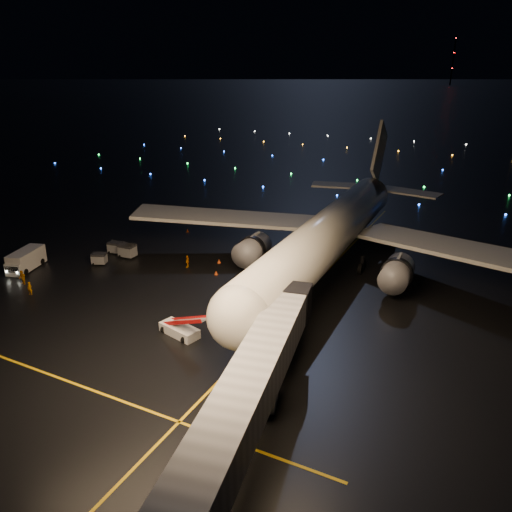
% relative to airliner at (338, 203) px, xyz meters
% --- Properties ---
extents(ground, '(2000.00, 2000.00, 0.00)m').
position_rel_airliner_xyz_m(ground, '(-11.93, 273.80, -8.29)').
color(ground, black).
rests_on(ground, ground).
extents(lane_centre, '(0.25, 80.00, 0.02)m').
position_rel_airliner_xyz_m(lane_centre, '(0.07, -11.20, -8.28)').
color(lane_centre, '#E6AF0A').
rests_on(lane_centre, ground).
extents(lane_cross, '(60.00, 0.25, 0.02)m').
position_rel_airliner_xyz_m(lane_cross, '(-16.93, -36.20, -8.28)').
color(lane_cross, '#E6AF0A').
rests_on(lane_cross, ground).
extents(airliner, '(60.09, 57.24, 16.58)m').
position_rel_airliner_xyz_m(airliner, '(0.00, 0.00, 0.00)').
color(airliner, silver).
rests_on(airliner, ground).
extents(pushback_tug, '(4.50, 3.19, 1.94)m').
position_rel_airliner_xyz_m(pushback_tug, '(3.89, -31.92, -7.32)').
color(pushback_tug, silver).
rests_on(pushback_tug, ground).
extents(belt_loader, '(6.51, 3.17, 3.05)m').
position_rel_airliner_xyz_m(belt_loader, '(-7.44, -25.43, -6.77)').
color(belt_loader, silver).
rests_on(belt_loader, ground).
extents(service_truck, '(4.11, 7.32, 2.57)m').
position_rel_airliner_xyz_m(service_truck, '(-35.21, -20.22, -7.01)').
color(service_truck, silver).
rests_on(service_truck, ground).
extents(crew_a, '(0.64, 0.48, 1.59)m').
position_rel_airliner_xyz_m(crew_a, '(-28.26, -25.66, -7.50)').
color(crew_a, orange).
rests_on(crew_a, ground).
extents(crew_b, '(0.98, 0.83, 1.77)m').
position_rel_airliner_xyz_m(crew_b, '(-31.50, -24.02, -7.41)').
color(crew_b, orange).
rests_on(crew_b, ground).
extents(crew_c, '(0.66, 1.06, 1.69)m').
position_rel_airliner_xyz_m(crew_c, '(-16.76, -10.31, -7.45)').
color(crew_c, orange).
rests_on(crew_c, ground).
extents(safety_cone_0, '(0.59, 0.59, 0.52)m').
position_rel_airliner_xyz_m(safety_cone_0, '(-12.08, -10.78, -8.03)').
color(safety_cone_0, '#E84C13').
rests_on(safety_cone_0, ground).
extents(safety_cone_1, '(0.43, 0.43, 0.47)m').
position_rel_airliner_xyz_m(safety_cone_1, '(-8.28, -2.72, -8.06)').
color(safety_cone_1, '#E84C13').
rests_on(safety_cone_1, ground).
extents(safety_cone_2, '(0.59, 0.59, 0.54)m').
position_rel_airliner_xyz_m(safety_cone_2, '(-13.84, -7.10, -8.02)').
color(safety_cone_2, '#E84C13').
rests_on(safety_cone_2, ground).
extents(safety_cone_3, '(0.49, 0.49, 0.51)m').
position_rel_airliner_xyz_m(safety_cone_3, '(-25.25, 2.13, -8.04)').
color(safety_cone_3, '#E84C13').
rests_on(safety_cone_3, ground).
extents(radio_mast, '(1.80, 1.80, 64.00)m').
position_rel_airliner_xyz_m(radio_mast, '(-71.93, 713.80, 23.71)').
color(radio_mast, black).
rests_on(radio_mast, ground).
extents(taxiway_lights, '(164.00, 92.00, 0.36)m').
position_rel_airliner_xyz_m(taxiway_lights, '(-11.93, 79.80, -8.11)').
color(taxiway_lights, black).
rests_on(taxiway_lights, ground).
extents(baggage_cart_0, '(2.16, 1.86, 1.54)m').
position_rel_airliner_xyz_m(baggage_cart_0, '(-27.89, -14.77, -7.52)').
color(baggage_cart_0, gray).
rests_on(baggage_cart_0, ground).
extents(baggage_cart_1, '(2.11, 1.65, 1.62)m').
position_rel_airliner_xyz_m(baggage_cart_1, '(-28.96, -10.43, -7.48)').
color(baggage_cart_1, gray).
rests_on(baggage_cart_1, ground).
extents(baggage_cart_2, '(2.26, 1.62, 1.88)m').
position_rel_airliner_xyz_m(baggage_cart_2, '(-26.29, -10.98, -7.35)').
color(baggage_cart_2, gray).
rests_on(baggage_cart_2, ground).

